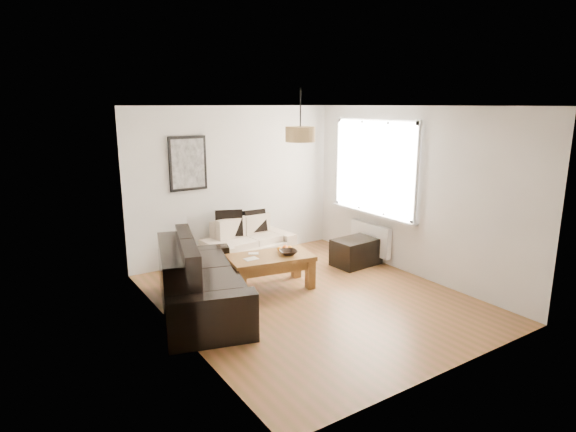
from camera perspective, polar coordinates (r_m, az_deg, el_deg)
floor at (r=6.68m, az=2.86°, el=-9.80°), size 4.50×4.50×0.00m
ceiling at (r=6.15m, az=3.14°, el=13.09°), size 3.80×4.50×0.00m
wall_back at (r=8.18m, az=-6.35°, el=3.93°), size 3.80×0.04×2.60m
wall_front at (r=4.72m, az=19.34°, el=-3.70°), size 3.80×0.04×2.60m
wall_left at (r=5.42m, az=-13.47°, el=-1.18°), size 0.04×4.50×2.60m
wall_right at (r=7.55m, az=14.74°, el=2.79°), size 0.04×4.50×2.60m
window_bay at (r=8.03m, az=10.44°, el=5.78°), size 0.14×1.90×1.60m
radiator at (r=8.24m, az=9.89°, el=-2.67°), size 0.10×0.90×0.52m
poster at (r=7.75m, az=-11.96°, el=6.20°), size 0.62×0.04×0.87m
pendant_shade at (r=6.40m, az=1.49°, el=9.80°), size 0.40×0.40×0.20m
loveseat_cream at (r=7.98m, az=-4.75°, el=-3.20°), size 1.53×0.95×0.72m
sofa_leather at (r=6.21m, az=-10.31°, el=-7.41°), size 1.54×2.26×0.89m
coffee_table at (r=6.95m, az=-2.13°, el=-6.69°), size 1.30×0.86×0.49m
ottoman at (r=8.00m, az=8.20°, el=-4.28°), size 0.81×0.55×0.44m
cushion_left at (r=7.92m, az=-7.10°, el=-0.87°), size 0.46×0.29×0.44m
cushion_right at (r=8.15m, az=-4.00°, el=-0.60°), size 0.39×0.14×0.39m
fruit_bowl at (r=6.90m, az=0.04°, el=-4.39°), size 0.32×0.32×0.06m
orange_a at (r=7.08m, az=-0.36°, el=-3.85°), size 0.10×0.10×0.09m
orange_b at (r=7.09m, az=0.22°, el=-3.83°), size 0.08×0.08×0.07m
orange_c at (r=7.03m, az=-1.04°, el=-3.97°), size 0.09×0.09×0.07m
papers at (r=6.73m, az=-4.47°, el=-5.16°), size 0.20×0.14×0.01m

